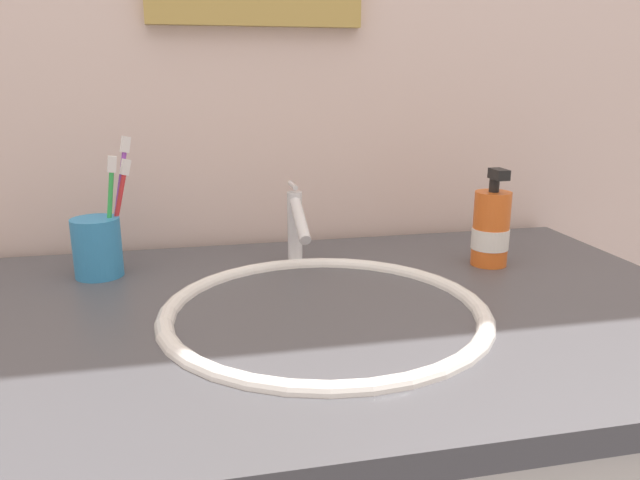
{
  "coord_description": "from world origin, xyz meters",
  "views": [
    {
      "loc": [
        -0.12,
        -0.73,
        1.15
      ],
      "look_at": [
        0.04,
        0.01,
        0.95
      ],
      "focal_mm": 33.58,
      "sensor_mm": 36.0,
      "label": 1
    }
  ],
  "objects_px": {
    "faucet": "(296,224)",
    "soap_dispenser": "(491,229)",
    "toothbrush_cup": "(97,247)",
    "toothbrush_green": "(110,207)",
    "toothbrush_purple": "(119,196)",
    "toothbrush_red": "(118,208)"
  },
  "relations": [
    {
      "from": "toothbrush_cup",
      "to": "toothbrush_green",
      "type": "height_order",
      "value": "toothbrush_green"
    },
    {
      "from": "toothbrush_green",
      "to": "toothbrush_purple",
      "type": "bearing_deg",
      "value": 55.44
    },
    {
      "from": "toothbrush_red",
      "to": "toothbrush_purple",
      "type": "bearing_deg",
      "value": 75.31
    },
    {
      "from": "toothbrush_purple",
      "to": "soap_dispenser",
      "type": "height_order",
      "value": "toothbrush_purple"
    },
    {
      "from": "toothbrush_green",
      "to": "soap_dispenser",
      "type": "xyz_separation_m",
      "value": [
        0.59,
        -0.08,
        -0.05
      ]
    },
    {
      "from": "toothbrush_red",
      "to": "toothbrush_green",
      "type": "xyz_separation_m",
      "value": [
        -0.01,
        -0.01,
        0.0
      ]
    },
    {
      "from": "faucet",
      "to": "toothbrush_cup",
      "type": "distance_m",
      "value": 0.31
    },
    {
      "from": "faucet",
      "to": "toothbrush_cup",
      "type": "relative_size",
      "value": 1.49
    },
    {
      "from": "faucet",
      "to": "toothbrush_purple",
      "type": "bearing_deg",
      "value": 173.64
    },
    {
      "from": "faucet",
      "to": "toothbrush_red",
      "type": "distance_m",
      "value": 0.27
    },
    {
      "from": "faucet",
      "to": "toothbrush_red",
      "type": "bearing_deg",
      "value": 175.17
    },
    {
      "from": "faucet",
      "to": "soap_dispenser",
      "type": "height_order",
      "value": "soap_dispenser"
    },
    {
      "from": "faucet",
      "to": "soap_dispenser",
      "type": "xyz_separation_m",
      "value": [
        0.31,
        -0.06,
        -0.01
      ]
    },
    {
      "from": "toothbrush_cup",
      "to": "faucet",
      "type": "bearing_deg",
      "value": -1.94
    },
    {
      "from": "toothbrush_purple",
      "to": "soap_dispenser",
      "type": "bearing_deg",
      "value": -9.16
    },
    {
      "from": "toothbrush_cup",
      "to": "soap_dispenser",
      "type": "bearing_deg",
      "value": -6.82
    },
    {
      "from": "toothbrush_green",
      "to": "toothbrush_purple",
      "type": "height_order",
      "value": "toothbrush_purple"
    },
    {
      "from": "toothbrush_cup",
      "to": "toothbrush_green",
      "type": "distance_m",
      "value": 0.07
    },
    {
      "from": "faucet",
      "to": "toothbrush_green",
      "type": "height_order",
      "value": "toothbrush_green"
    },
    {
      "from": "toothbrush_purple",
      "to": "toothbrush_green",
      "type": "bearing_deg",
      "value": -124.56
    },
    {
      "from": "toothbrush_cup",
      "to": "toothbrush_purple",
      "type": "height_order",
      "value": "toothbrush_purple"
    },
    {
      "from": "toothbrush_red",
      "to": "soap_dispenser",
      "type": "xyz_separation_m",
      "value": [
        0.58,
        -0.09,
        -0.04
      ]
    }
  ]
}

